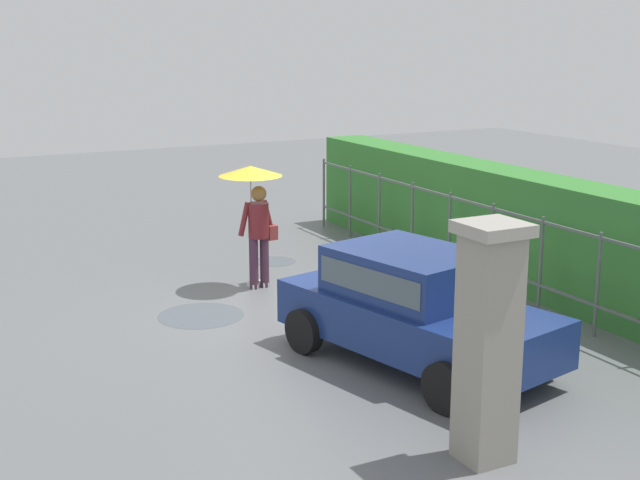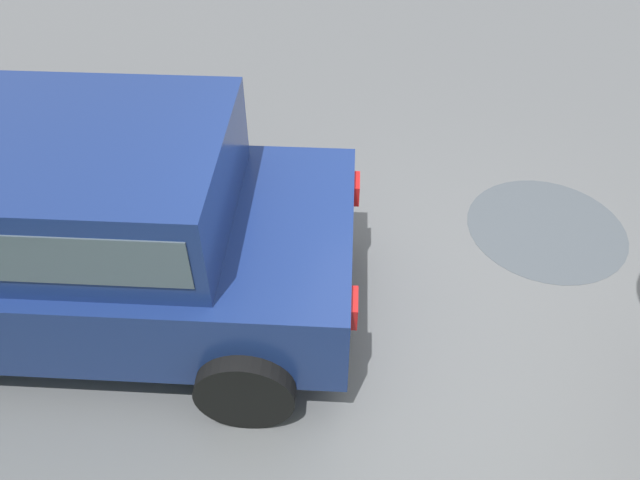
{
  "view_description": "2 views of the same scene",
  "coord_description": "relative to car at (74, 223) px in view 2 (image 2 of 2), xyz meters",
  "views": [
    {
      "loc": [
        11.37,
        -5.43,
        4.15
      ],
      "look_at": [
        0.11,
        0.45,
        1.15
      ],
      "focal_mm": 49.4,
      "sensor_mm": 36.0,
      "label": 1
    },
    {
      "loc": [
        0.11,
        3.0,
        3.42
      ],
      "look_at": [
        0.8,
        0.58,
        1.08
      ],
      "focal_mm": 34.56,
      "sensor_mm": 36.0,
      "label": 2
    }
  ],
  "objects": [
    {
      "name": "car",
      "position": [
        0.0,
        0.0,
        0.0
      ],
      "size": [
        3.97,
        2.5,
        1.48
      ],
      "rotation": [
        0.0,
        0.0,
        0.22
      ],
      "color": "navy",
      "rests_on": "ground"
    },
    {
      "name": "puddle_near",
      "position": [
        -3.1,
        -1.76,
        -0.8
      ],
      "size": [
        1.3,
        1.3,
        0.0
      ],
      "primitive_type": "cylinder",
      "color": "#4C545B",
      "rests_on": "ground"
    },
    {
      "name": "ground_plane",
      "position": [
        -2.44,
        -0.58,
        -0.8
      ],
      "size": [
        40.0,
        40.0,
        0.0
      ],
      "primitive_type": "plane",
      "color": "slate"
    }
  ]
}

